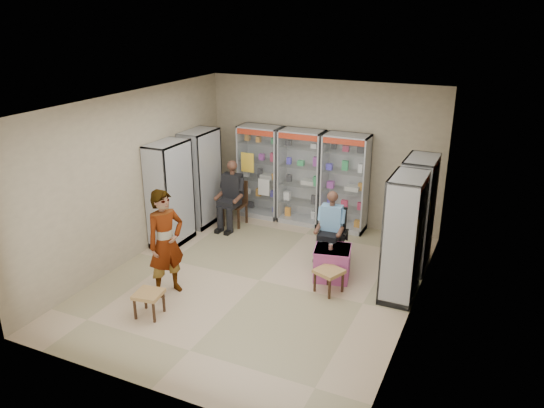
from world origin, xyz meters
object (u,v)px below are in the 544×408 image
at_px(seated_shopkeeper, 331,230).
at_px(woven_stool_b, 149,304).
at_px(cabinet_back_mid, 301,177).
at_px(standing_man, 166,243).
at_px(cabinet_right_far, 416,214).
at_px(wooden_chair, 235,204).
at_px(office_chair, 332,236).
at_px(cabinet_back_right, 345,183).
at_px(pink_trunk, 332,263).
at_px(cabinet_right_near, 403,238).
at_px(woven_stool_a, 329,281).
at_px(cabinet_left_near, 170,194).
at_px(cabinet_back_left, 260,172).
at_px(cabinet_left_far, 201,178).

xyz_separation_m(seated_shopkeeper, woven_stool_b, (-1.88, -2.80, -0.45)).
height_order(cabinet_back_mid, standing_man, cabinet_back_mid).
bearing_deg(cabinet_back_mid, cabinet_right_far, -23.65).
xyz_separation_m(wooden_chair, office_chair, (2.41, -0.80, 0.03)).
bearing_deg(wooden_chair, cabinet_back_right, 18.75).
bearing_deg(cabinet_right_far, pink_trunk, 130.86).
relative_size(pink_trunk, woven_stool_b, 1.49).
distance_m(cabinet_right_near, standing_man, 3.69).
height_order(office_chair, woven_stool_a, office_chair).
height_order(cabinet_left_near, standing_man, cabinet_left_near).
bearing_deg(cabinet_right_near, woven_stool_a, 109.33).
relative_size(cabinet_back_left, cabinet_left_near, 1.00).
relative_size(cabinet_right_near, standing_man, 1.15).
distance_m(cabinet_left_far, woven_stool_a, 3.88).
bearing_deg(cabinet_back_mid, wooden_chair, -148.69).
relative_size(cabinet_back_right, cabinet_left_far, 1.00).
bearing_deg(wooden_chair, woven_stool_b, -81.74).
bearing_deg(cabinet_right_far, cabinet_back_left, 72.25).
relative_size(cabinet_back_mid, woven_stool_a, 5.07).
bearing_deg(woven_stool_a, cabinet_back_right, 102.53).
distance_m(wooden_chair, woven_stool_b, 3.70).
height_order(cabinet_left_far, wooden_chair, cabinet_left_far).
bearing_deg(cabinet_right_far, cabinet_back_right, 55.27).
bearing_deg(wooden_chair, cabinet_back_mid, 31.31).
distance_m(cabinet_back_right, cabinet_right_near, 2.76).
bearing_deg(standing_man, cabinet_left_far, 44.21).
bearing_deg(cabinet_back_mid, seated_shopkeeper, -52.54).
bearing_deg(pink_trunk, woven_stool_b, -132.90).
xyz_separation_m(cabinet_back_right, cabinet_right_far, (1.63, -1.13, 0.00)).
height_order(wooden_chair, woven_stool_b, wooden_chair).
relative_size(cabinet_left_far, cabinet_left_near, 1.00).
distance_m(wooden_chair, standing_man, 3.00).
bearing_deg(seated_shopkeeper, cabinet_right_near, -29.20).
relative_size(cabinet_back_right, woven_stool_b, 5.18).
distance_m(cabinet_left_near, wooden_chair, 1.56).
height_order(cabinet_back_left, seated_shopkeeper, cabinet_back_left).
xyz_separation_m(cabinet_back_left, standing_man, (0.14, -3.68, -0.13)).
xyz_separation_m(wooden_chair, standing_man, (0.39, -2.95, 0.40)).
xyz_separation_m(cabinet_back_mid, woven_stool_b, (-0.67, -4.38, -0.81)).
height_order(cabinet_back_mid, woven_stool_a, cabinet_back_mid).
bearing_deg(woven_stool_b, office_chair, 56.56).
height_order(cabinet_back_mid, cabinet_left_far, same).
bearing_deg(cabinet_left_far, cabinet_left_near, -0.00).
relative_size(cabinet_left_far, wooden_chair, 2.13).
height_order(cabinet_back_right, wooden_chair, cabinet_back_right).
bearing_deg(pink_trunk, cabinet_left_near, 178.27).
xyz_separation_m(cabinet_back_mid, seated_shopkeeper, (1.21, -1.58, -0.36)).
height_order(cabinet_back_mid, cabinet_right_near, same).
bearing_deg(cabinet_back_mid, cabinet_right_near, -40.84).
distance_m(cabinet_back_mid, cabinet_left_far, 2.10).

